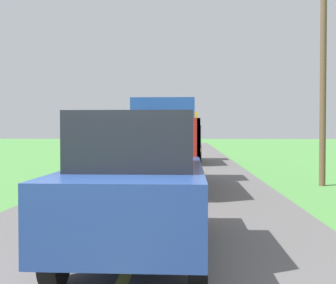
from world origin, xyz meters
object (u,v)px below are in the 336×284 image
at_px(banana_truck_far, 179,137).
at_px(following_car, 139,182).
at_px(utility_pole_roadside, 323,63).
at_px(banana_truck_near, 162,141).

xyz_separation_m(banana_truck_far, following_car, (-0.03, -18.37, -0.40)).
height_order(utility_pole_roadside, following_car, utility_pole_roadside).
bearing_deg(following_car, banana_truck_near, 91.58).
bearing_deg(banana_truck_near, banana_truck_far, 88.64).
height_order(banana_truck_near, banana_truck_far, same).
distance_m(utility_pole_roadside, following_car, 10.09).
bearing_deg(utility_pole_roadside, banana_truck_near, -176.18).
bearing_deg(banana_truck_near, following_car, -88.42).
bearing_deg(banana_truck_far, banana_truck_near, -91.36).
height_order(banana_truck_far, following_car, banana_truck_far).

